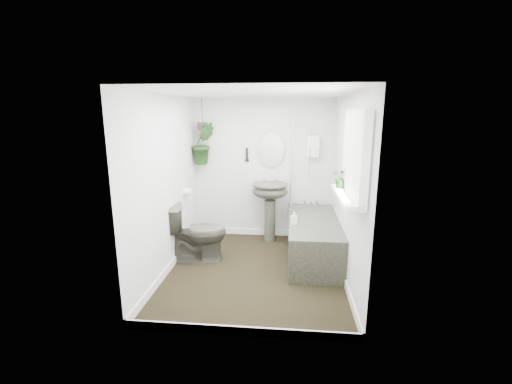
{
  "coord_description": "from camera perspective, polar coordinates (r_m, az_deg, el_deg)",
  "views": [
    {
      "loc": [
        0.42,
        -4.22,
        2.07
      ],
      "look_at": [
        0.0,
        0.15,
        1.05
      ],
      "focal_mm": 24.0,
      "sensor_mm": 36.0,
      "label": 1
    }
  ],
  "objects": [
    {
      "name": "pedestal_sink",
      "position": [
        5.57,
        2.31,
        -3.44
      ],
      "size": [
        0.58,
        0.49,
        0.98
      ],
      "primitive_type": null,
      "rotation": [
        0.0,
        0.0,
        0.01
      ],
      "color": "#3B3B32",
      "rests_on": "floor"
    },
    {
      "name": "window_recess",
      "position": [
        3.61,
        16.22,
        5.87
      ],
      "size": [
        0.08,
        1.0,
        0.9
      ],
      "primitive_type": "cube",
      "color": "white",
      "rests_on": "wall_right"
    },
    {
      "name": "sill_plant",
      "position": [
        3.93,
        14.21,
        2.43
      ],
      "size": [
        0.28,
        0.26,
        0.24
      ],
      "primitive_type": "imported",
      "rotation": [
        0.0,
        0.0,
        -0.42
      ],
      "color": "black",
      "rests_on": "window_sill"
    },
    {
      "name": "floor",
      "position": [
        4.73,
        -0.18,
        -13.04
      ],
      "size": [
        2.3,
        2.8,
        0.02
      ],
      "primitive_type": "cube",
      "color": "black",
      "rests_on": "ground"
    },
    {
      "name": "hanging_pot",
      "position": [
        5.65,
        -8.91,
        10.81
      ],
      "size": [
        0.16,
        0.16,
        0.12
      ],
      "primitive_type": "cylinder",
      "color": "#40342D",
      "rests_on": "ceiling"
    },
    {
      "name": "soap_bottle",
      "position": [
        4.69,
        6.35,
        -4.37
      ],
      "size": [
        0.08,
        0.08,
        0.18
      ],
      "primitive_type": "imported",
      "rotation": [
        0.0,
        0.0,
        -0.0
      ],
      "color": "black",
      "rests_on": "bathtub"
    },
    {
      "name": "wall_right",
      "position": [
        4.38,
        15.07,
        0.5
      ],
      "size": [
        0.02,
        2.8,
        2.3
      ],
      "primitive_type": "cube",
      "color": "silver",
      "rests_on": "ground"
    },
    {
      "name": "skirting",
      "position": [
        4.7,
        -0.18,
        -12.38
      ],
      "size": [
        2.3,
        2.8,
        0.1
      ],
      "primitive_type": "cube",
      "color": "white",
      "rests_on": "floor"
    },
    {
      "name": "bath_screen",
      "position": [
        5.27,
        5.99,
        4.38
      ],
      "size": [
        0.04,
        0.72,
        1.4
      ],
      "primitive_type": null,
      "color": "silver",
      "rests_on": "bathtub"
    },
    {
      "name": "wall_front",
      "position": [
        2.99,
        -2.89,
        -4.87
      ],
      "size": [
        2.3,
        0.02,
        2.3
      ],
      "primitive_type": "cube",
      "color": "silver",
      "rests_on": "ground"
    },
    {
      "name": "ceiling",
      "position": [
        4.25,
        -0.2,
        16.31
      ],
      "size": [
        2.3,
        2.8,
        0.02
      ],
      "primitive_type": "cube",
      "color": "white",
      "rests_on": "ground"
    },
    {
      "name": "toilet_roll_holder",
      "position": [
        5.28,
        -11.37,
        0.02
      ],
      "size": [
        0.11,
        0.11,
        0.11
      ],
      "primitive_type": "cylinder",
      "rotation": [
        0.0,
        1.57,
        0.0
      ],
      "color": "white",
      "rests_on": "wall_left"
    },
    {
      "name": "bathtub",
      "position": [
        5.06,
        9.52,
        -7.71
      ],
      "size": [
        0.72,
        1.72,
        0.58
      ],
      "primitive_type": null,
      "color": "#3B3B32",
      "rests_on": "floor"
    },
    {
      "name": "window_sill",
      "position": [
        3.67,
        14.73,
        -0.6
      ],
      "size": [
        0.18,
        1.0,
        0.04
      ],
      "primitive_type": "cube",
      "color": "white",
      "rests_on": "wall_right"
    },
    {
      "name": "wall_left",
      "position": [
        4.6,
        -14.71,
        1.11
      ],
      "size": [
        0.02,
        2.8,
        2.3
      ],
      "primitive_type": "cube",
      "color": "silver",
      "rests_on": "ground"
    },
    {
      "name": "hanging_plant",
      "position": [
        5.67,
        -8.81,
        8.0
      ],
      "size": [
        0.46,
        0.42,
        0.68
      ],
      "primitive_type": "imported",
      "rotation": [
        0.0,
        0.0,
        0.42
      ],
      "color": "black",
      "rests_on": "ceiling"
    },
    {
      "name": "window_blinds",
      "position": [
        3.6,
        15.51,
        5.9
      ],
      "size": [
        0.01,
        0.86,
        0.76
      ],
      "primitive_type": "cube",
      "color": "white",
      "rests_on": "wall_right"
    },
    {
      "name": "wall_back",
      "position": [
        5.72,
        1.22,
        3.82
      ],
      "size": [
        2.3,
        0.02,
        2.3
      ],
      "primitive_type": "cube",
      "color": "silver",
      "rests_on": "ground"
    },
    {
      "name": "toilet",
      "position": [
        4.96,
        -9.74,
        -6.62
      ],
      "size": [
        0.89,
        0.63,
        0.83
      ],
      "primitive_type": "imported",
      "rotation": [
        0.0,
        0.0,
        1.78
      ],
      "color": "#3B3B32",
      "rests_on": "floor"
    },
    {
      "name": "shower_box",
      "position": [
        5.6,
        9.44,
        7.57
      ],
      "size": [
        0.2,
        0.1,
        0.35
      ],
      "primitive_type": "cube",
      "color": "white",
      "rests_on": "wall_back"
    },
    {
      "name": "wall_sconce",
      "position": [
        5.67,
        -1.52,
        6.27
      ],
      "size": [
        0.04,
        0.04,
        0.22
      ],
      "primitive_type": "cylinder",
      "color": "black",
      "rests_on": "wall_back"
    },
    {
      "name": "oval_mirror",
      "position": [
        5.63,
        2.56,
        7.25
      ],
      "size": [
        0.46,
        0.03,
        0.62
      ],
      "primitive_type": "ellipsoid",
      "color": "#B2AE9A",
      "rests_on": "wall_back"
    }
  ]
}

